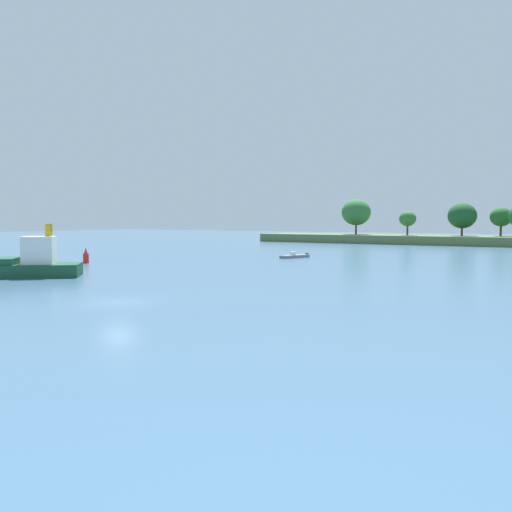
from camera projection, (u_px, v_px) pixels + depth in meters
The scene contains 5 objects.
ground_plane at pixel (118, 302), 36.25m from camera, with size 400.00×400.00×0.00m, color #3D607F.
treeline_island at pixel (412, 232), 124.69m from camera, with size 67.86×14.38×10.24m.
small_motorboat at pixel (295, 256), 78.76m from camera, with size 2.55×5.20×0.89m.
tugboat at pixel (35, 263), 52.47m from camera, with size 8.73×8.43×5.02m.
channel_buoy_red at pixel (86, 257), 68.99m from camera, with size 0.70×0.70×1.90m.
Camera 1 is at (26.76, -25.68, 5.40)m, focal length 38.93 mm.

